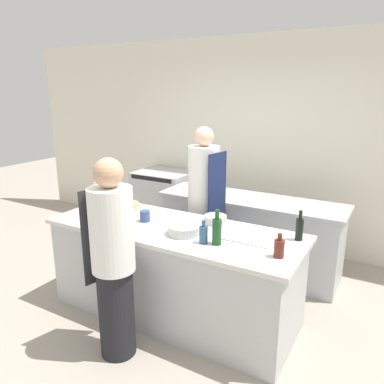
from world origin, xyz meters
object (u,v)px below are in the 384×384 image
object	(u,v)px
bowl_ceramic_blue	(129,205)
bottle_sauce	(217,231)
chef_at_stove	(204,206)
bottle_cooking_oil	(299,228)
bottle_olive_oil	(96,200)
chef_at_prep_near	(113,261)
bowl_prep_small	(184,230)
bottle_wine	(123,214)
oven_range	(164,202)
bowl_mixing_large	(215,219)
bottle_vinegar	(204,234)
cup	(145,216)
bottle_water	(279,248)

from	to	relation	value
bowl_ceramic_blue	bottle_sauce	bearing A→B (deg)	-18.32
chef_at_stove	bottle_cooking_oil	size ratio (longest dim) A/B	6.75
bottle_olive_oil	bowl_ceramic_blue	distance (m)	0.36
chef_at_prep_near	bowl_prep_small	distance (m)	0.67
chef_at_prep_near	bottle_wine	xyz separation A→B (m)	(-0.38, 0.59, 0.15)
oven_range	bottle_olive_oil	world-z (taller)	bottle_olive_oil
oven_range	bowl_mixing_large	xyz separation A→B (m)	(1.57, -1.46, 0.46)
bottle_vinegar	bottle_wine	world-z (taller)	same
bottle_cooking_oil	cup	distance (m)	1.42
bottle_vinegar	bottle_cooking_oil	world-z (taller)	bottle_cooking_oil
bottle_sauce	cup	bearing A→B (deg)	169.47
bowl_prep_small	cup	bearing A→B (deg)	168.18
chef_at_prep_near	bowl_prep_small	bearing A→B (deg)	-9.71
bowl_ceramic_blue	bowl_mixing_large	bearing A→B (deg)	1.89
oven_range	bottle_vinegar	distance (m)	2.62
bottle_wine	bowl_ceramic_blue	distance (m)	0.45
chef_at_stove	bottle_vinegar	size ratio (longest dim) A/B	8.77
chef_at_prep_near	cup	world-z (taller)	chef_at_prep_near
bottle_olive_oil	bottle_sauce	size ratio (longest dim) A/B	1.05
oven_range	bottle_vinegar	size ratio (longest dim) A/B	4.75
bowl_prep_small	chef_at_stove	bearing A→B (deg)	106.69
bottle_sauce	bowl_ceramic_blue	xyz separation A→B (m)	(-1.24, 0.41, -0.09)
bottle_vinegar	oven_range	bearing A→B (deg)	131.23
cup	bottle_sauce	bearing A→B (deg)	-10.53
bottle_wine	bowl_prep_small	distance (m)	0.66
oven_range	chef_at_prep_near	bearing A→B (deg)	-64.32
bottle_sauce	bowl_ceramic_blue	size ratio (longest dim) A/B	1.44
bottle_olive_oil	bottle_wine	xyz separation A→B (m)	(0.44, -0.10, -0.04)
bottle_vinegar	bottle_water	world-z (taller)	bottle_vinegar
bottle_water	cup	world-z (taller)	bottle_water
chef_at_prep_near	bowl_ceramic_blue	world-z (taller)	chef_at_prep_near
bottle_olive_oil	bowl_mixing_large	xyz separation A→B (m)	(1.21, 0.31, -0.09)
bottle_water	cup	bearing A→B (deg)	174.01
bottle_olive_oil	bottle_sauce	distance (m)	1.45
bottle_sauce	cup	world-z (taller)	bottle_sauce
chef_at_stove	bowl_prep_small	bearing A→B (deg)	24.44
bottle_wine	cup	distance (m)	0.21
oven_range	chef_at_stove	xyz separation A→B (m)	(1.20, -1.01, 0.41)
bottle_wine	bowl_prep_small	world-z (taller)	bottle_wine
bottle_cooking_oil	bowl_prep_small	distance (m)	0.97
bowl_ceramic_blue	cup	bearing A→B (deg)	-32.37
chef_at_stove	cup	bearing A→B (deg)	-10.46
chef_at_stove	bowl_prep_small	size ratio (longest dim) A/B	6.22
chef_at_prep_near	bottle_vinegar	size ratio (longest dim) A/B	8.25
bottle_olive_oil	bowl_prep_small	distance (m)	1.11
bowl_ceramic_blue	cup	distance (m)	0.48
chef_at_prep_near	bowl_mixing_large	world-z (taller)	chef_at_prep_near
bowl_mixing_large	cup	world-z (taller)	cup
chef_at_stove	chef_at_prep_near	bearing A→B (deg)	6.74
bottle_cooking_oil	bowl_prep_small	bearing A→B (deg)	-157.70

